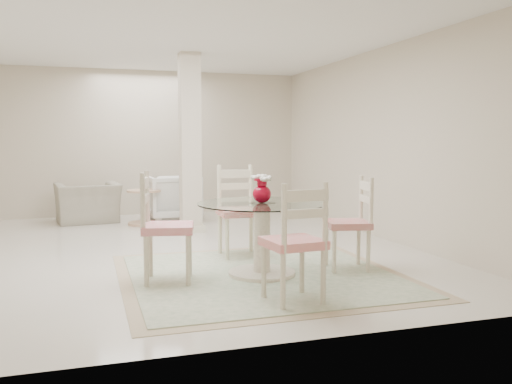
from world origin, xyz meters
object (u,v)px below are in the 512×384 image
object	(u,v)px
dining_table	(262,239)
dining_chair_north	(238,204)
dining_chair_west	(160,219)
armchair_white	(173,197)
side_table	(144,209)
dining_chair_east	(354,216)
red_vase	(262,189)
column	(190,143)
dining_chair_south	(297,234)
recliner_taupe	(88,203)

from	to	relation	value
dining_table	dining_chair_north	size ratio (longest dim) A/B	1.09
dining_table	dining_chair_west	bearing A→B (deg)	177.48
armchair_white	side_table	distance (m)	0.68
armchair_white	side_table	size ratio (longest dim) A/B	1.52
side_table	dining_chair_west	bearing A→B (deg)	-93.41
dining_chair_east	red_vase	bearing A→B (deg)	-80.54
dining_chair_north	armchair_white	bearing A→B (deg)	96.63
dining_chair_east	side_table	size ratio (longest dim) A/B	1.91
dining_chair_east	dining_chair_west	size ratio (longest dim) A/B	0.92
column	dining_chair_west	distance (m)	3.13
armchair_white	dining_table	bearing A→B (deg)	90.78
column	dining_chair_south	distance (m)	4.07
dining_table	dining_chair_east	bearing A→B (deg)	-2.47
dining_chair_south	recliner_taupe	xyz separation A→B (m)	(-1.67, 5.45, -0.27)
red_vase	armchair_white	size ratio (longest dim) A/B	0.33
dining_chair_west	red_vase	bearing A→B (deg)	-80.65
red_vase	dining_chair_north	bearing A→B (deg)	88.31
dining_chair_north	armchair_white	distance (m)	3.23
recliner_taupe	dining_chair_north	bearing A→B (deg)	109.18
column	dining_table	world-z (taller)	column
dining_chair_north	armchair_white	world-z (taller)	dining_chair_north
dining_table	dining_chair_north	xyz separation A→B (m)	(0.03, 1.03, 0.25)
column	dining_chair_west	xyz separation A→B (m)	(-0.84, -2.93, -0.72)
dining_table	recliner_taupe	world-z (taller)	dining_table
dining_chair_east	dining_chair_west	xyz separation A→B (m)	(-2.05, 0.09, 0.05)
dining_table	dining_chair_south	size ratio (longest dim) A/B	1.14
dining_chair_west	dining_chair_south	world-z (taller)	dining_chair_west
dining_chair_south	armchair_white	xyz separation A→B (m)	(-0.23, 5.26, -0.21)
dining_chair_south	side_table	xyz separation A→B (m)	(-0.78, 4.88, -0.34)
red_vase	dining_chair_east	size ratio (longest dim) A/B	0.26
recliner_taupe	armchair_white	size ratio (longest dim) A/B	1.16
red_vase	dining_chair_south	size ratio (longest dim) A/B	0.25
dining_chair_west	armchair_white	xyz separation A→B (m)	(0.77, 4.19, -0.23)
red_vase	dining_chair_west	bearing A→B (deg)	177.46
dining_chair_east	dining_chair_south	bearing A→B (deg)	-34.82
dining_chair_south	armchair_white	world-z (taller)	dining_chair_south
column	dining_chair_east	distance (m)	3.34
dining_table	red_vase	distance (m)	0.52
dining_table	dining_chair_south	distance (m)	1.05
column	side_table	distance (m)	1.52
dining_chair_west	side_table	distance (m)	3.83
armchair_white	side_table	xyz separation A→B (m)	(-0.54, -0.38, -0.13)
dining_chair_south	armchair_white	distance (m)	5.27
dining_table	dining_chair_east	world-z (taller)	dining_chair_east
dining_chair_south	armchair_white	bearing A→B (deg)	-93.39
dining_chair_north	recliner_taupe	size ratio (longest dim) A/B	1.17
red_vase	dining_chair_west	size ratio (longest dim) A/B	0.24
dining_chair_west	recliner_taupe	xyz separation A→B (m)	(-0.66, 4.38, -0.30)
column	dining_chair_south	world-z (taller)	column
dining_table	dining_chair_west	xyz separation A→B (m)	(-1.03, 0.05, 0.25)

